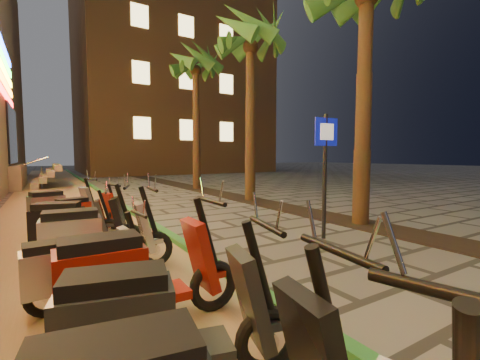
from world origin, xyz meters
TOP-DOWN VIEW (x-y plane):
  - ground at (0.00, 0.00)m, footprint 120.00×120.00m
  - parking_strip at (-2.60, 10.00)m, footprint 3.40×60.00m
  - green_curb at (-0.90, 10.00)m, footprint 0.18×60.00m
  - planting_strip at (3.60, 5.00)m, footprint 1.20×40.00m
  - apartment_block at (9.00, 32.00)m, footprint 18.00×16.06m
  - palm_c at (3.60, 7.00)m, footprint 2.97×3.02m
  - palm_d at (3.60, 12.00)m, footprint 2.97×3.02m
  - pedestrian_sign at (1.79, 1.47)m, footprint 0.55×0.11m
  - scooter_3 at (-2.43, -1.05)m, footprint 1.73×0.82m
  - scooter_4 at (-2.38, -0.11)m, footprint 1.78×0.63m
  - scooter_5 at (-2.78, 0.69)m, footprint 1.47×0.52m
  - scooter_6 at (-2.51, 1.65)m, footprint 1.77×0.62m
  - scooter_7 at (-2.65, 2.65)m, footprint 1.72×0.93m
  - scooter_8 at (-2.71, 3.62)m, footprint 1.47×0.65m
  - scooter_9 at (-2.37, 4.33)m, footprint 1.49×0.80m
  - scooter_10 at (-2.80, 5.29)m, footprint 1.63×0.84m

SIDE VIEW (x-z plane):
  - ground at x=0.00m, z-range 0.00..0.00m
  - parking_strip at x=-2.60m, z-range 0.00..0.01m
  - planting_strip at x=3.60m, z-range 0.00..0.02m
  - green_curb at x=-0.90m, z-range 0.00..0.10m
  - scooter_5 at x=-2.78m, z-range -0.07..0.97m
  - scooter_8 at x=-2.71m, z-range -0.07..0.97m
  - scooter_9 at x=-2.37m, z-range -0.07..0.99m
  - scooter_10 at x=-2.80m, z-range -0.08..1.08m
  - scooter_3 at x=-2.43m, z-range -0.08..1.14m
  - scooter_7 at x=-2.65m, z-range -0.08..1.14m
  - scooter_6 at x=-2.51m, z-range -0.08..1.17m
  - scooter_4 at x=-2.38m, z-range -0.08..1.18m
  - pedestrian_sign at x=1.79m, z-range 0.37..2.89m
  - palm_c at x=3.60m, z-range 2.27..9.18m
  - palm_d at x=3.60m, z-range 2.36..9.53m
  - apartment_block at x=9.00m, z-range 0.00..25.00m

